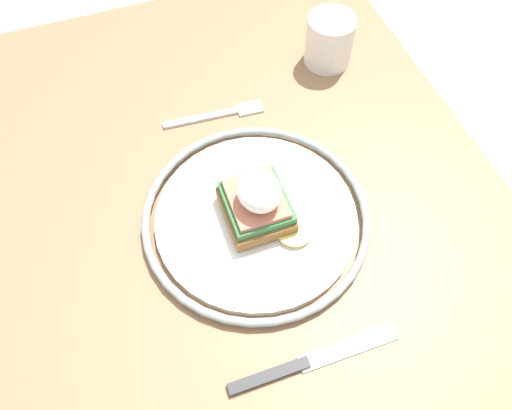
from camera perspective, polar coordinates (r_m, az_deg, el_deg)
The scene contains 7 objects.
ground_plane at distance 1.33m, azimuth -0.84°, elevation -19.72°, with size 6.00×6.00×0.00m, color #B2ADA3.
dining_table at distance 0.73m, azimuth -1.47°, elevation -9.16°, with size 0.97×0.70×0.77m.
plate at distance 0.61m, azimuth 0.00°, elevation -1.35°, with size 0.28×0.28×0.02m.
sandwich at distance 0.58m, azimuth 0.22°, elevation 0.40°, with size 0.10×0.10×0.07m.
fork at distance 0.72m, azimuth -4.21°, elevation 10.28°, with size 0.03×0.14×0.00m.
knife at distance 0.55m, azimuth 5.17°, elevation -17.69°, with size 0.02×0.19×0.01m.
cup at distance 0.78m, azimuth 8.39°, elevation 18.17°, with size 0.07×0.07×0.07m.
Camera 1 is at (0.27, -0.08, 1.31)m, focal length 35.00 mm.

